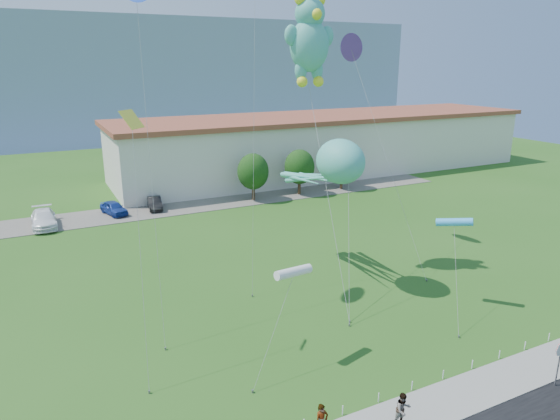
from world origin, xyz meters
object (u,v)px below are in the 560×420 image
object	(u,v)px
pedestrian_right	(403,410)
parked_car_black	(155,203)
octopus_kite	(330,169)
teddy_bear_kite	(310,39)
warehouse	(327,143)
parked_car_white	(44,219)
parked_car_blue	(114,208)

from	to	relation	value
pedestrian_right	parked_car_black	world-z (taller)	pedestrian_right
octopus_kite	teddy_bear_kite	xyz separation A→B (m)	(0.04, 3.24, 8.50)
warehouse	octopus_kite	distance (m)	38.60
parked_car_black	octopus_kite	distance (m)	26.25
parked_car_white	warehouse	bearing A→B (deg)	14.33
parked_car_black	teddy_bear_kite	world-z (taller)	teddy_bear_kite
parked_car_black	octopus_kite	world-z (taller)	octopus_kite
parked_car_blue	octopus_kite	distance (m)	27.61
warehouse	pedestrian_right	size ratio (longest dim) A/B	38.41
parked_car_white	parked_car_black	bearing A→B (deg)	6.54
parked_car_white	teddy_bear_kite	distance (m)	31.03
parked_car_black	warehouse	bearing A→B (deg)	25.12
pedestrian_right	parked_car_black	size ratio (longest dim) A/B	0.41
warehouse	parked_car_blue	size ratio (longest dim) A/B	15.29
parked_car_black	parked_car_blue	bearing A→B (deg)	-171.38
octopus_kite	teddy_bear_kite	distance (m)	9.10
warehouse	parked_car_black	xyz separation A→B (m)	(-27.01, -8.58, -3.42)
parked_car_black	teddy_bear_kite	distance (m)	27.32
warehouse	parked_car_white	size ratio (longest dim) A/B	11.29
warehouse	parked_car_black	size ratio (longest dim) A/B	15.66
octopus_kite	teddy_bear_kite	size ratio (longest dim) A/B	0.59
parked_car_white	parked_car_black	world-z (taller)	parked_car_white
teddy_bear_kite	octopus_kite	bearing A→B (deg)	-90.78
pedestrian_right	parked_car_blue	size ratio (longest dim) A/B	0.40
warehouse	teddy_bear_kite	world-z (taller)	teddy_bear_kite
parked_car_white	teddy_bear_kite	size ratio (longest dim) A/B	0.27
parked_car_white	octopus_kite	xyz separation A→B (m)	(17.93, -22.82, 7.51)
parked_car_blue	octopus_kite	world-z (taller)	octopus_kite
pedestrian_right	octopus_kite	distance (m)	16.98
parked_car_blue	parked_car_black	distance (m)	4.27
parked_car_black	octopus_kite	bearing A→B (deg)	-66.40
parked_car_white	parked_car_blue	bearing A→B (deg)	10.10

